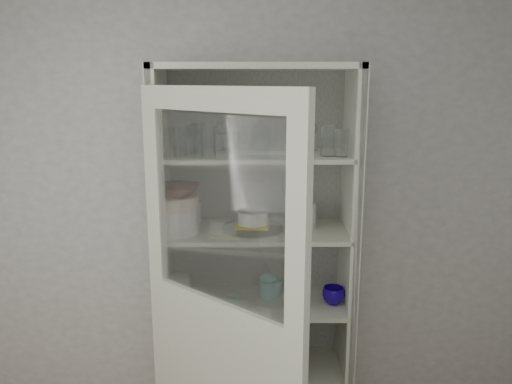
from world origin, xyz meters
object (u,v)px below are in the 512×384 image
at_px(pantry_cabinet, 256,281).
at_px(mug_blue, 333,295).
at_px(glass_platter, 253,227).
at_px(yellow_trivet, 253,225).
at_px(terracotta_bowl, 177,190).
at_px(tin_box, 273,363).
at_px(teal_jar, 267,287).
at_px(plate_stack_front, 178,220).
at_px(plate_stack_back, 183,212).
at_px(grey_bowl_stack, 304,215).
at_px(goblet_0, 196,135).
at_px(cream_dish, 224,362).
at_px(mug_teal, 275,288).
at_px(goblet_2, 289,134).
at_px(mug_white, 292,302).
at_px(measuring_cups, 200,302).
at_px(white_canister, 180,288).
at_px(white_ramekin, 253,217).
at_px(goblet_1, 223,135).
at_px(goblet_3, 311,135).
at_px(cupboard_door, 221,348).
at_px(cream_bowl, 178,202).

xyz_separation_m(pantry_cabinet, mug_blue, (0.41, -0.11, -0.03)).
bearing_deg(glass_platter, yellow_trivet, 0.00).
bearing_deg(terracotta_bowl, tin_box, 5.07).
bearing_deg(pantry_cabinet, teal_jar, -20.21).
xyz_separation_m(plate_stack_front, glass_platter, (0.38, 0.06, -0.05)).
relative_size(plate_stack_back, grey_bowl_stack, 1.45).
height_order(grey_bowl_stack, mug_blue, grey_bowl_stack).
relative_size(goblet_0, yellow_trivet, 0.95).
height_order(teal_jar, tin_box, teal_jar).
bearing_deg(cream_dish, plate_stack_front, -168.09).
distance_m(pantry_cabinet, plate_stack_front, 0.56).
distance_m(goblet_0, terracotta_bowl, 0.31).
bearing_deg(terracotta_bowl, mug_teal, 12.11).
relative_size(goblet_2, mug_white, 1.63).
xyz_separation_m(plate_stack_back, measuring_cups, (0.11, -0.19, -0.44)).
distance_m(plate_stack_back, mug_white, 0.76).
bearing_deg(white_canister, cream_dish, -2.95).
bearing_deg(grey_bowl_stack, glass_platter, -176.64).
height_order(white_ramekin, grey_bowl_stack, grey_bowl_stack).
bearing_deg(white_ramekin, plate_stack_back, 161.15).
height_order(glass_platter, tin_box, glass_platter).
height_order(goblet_1, plate_stack_back, goblet_1).
distance_m(grey_bowl_stack, mug_blue, 0.46).
relative_size(white_ramekin, cream_dish, 0.70).
bearing_deg(goblet_3, tin_box, -154.11).
height_order(goblet_0, glass_platter, goblet_0).
bearing_deg(cupboard_door, white_ramekin, 115.40).
height_order(cream_bowl, mug_teal, cream_bowl).
bearing_deg(plate_stack_front, mug_white, -6.45).
distance_m(plate_stack_front, tin_box, 0.97).
relative_size(terracotta_bowl, mug_white, 2.25).
height_order(goblet_3, mug_white, goblet_3).
distance_m(terracotta_bowl, cream_dish, 1.01).
height_order(goblet_3, plate_stack_back, goblet_3).
height_order(mug_blue, teal_jar, teal_jar).
height_order(cupboard_door, tin_box, cupboard_door).
bearing_deg(plate_stack_front, teal_jar, 12.01).
bearing_deg(cream_dish, white_ramekin, 3.28).
bearing_deg(teal_jar, mug_blue, -14.39).
bearing_deg(mug_teal, plate_stack_back, 177.01).
xyz_separation_m(cupboard_door, cream_dish, (-0.02, 0.51, -0.38)).
xyz_separation_m(goblet_1, goblet_2, (0.35, 0.05, -0.00)).
xyz_separation_m(goblet_0, goblet_2, (0.49, 0.03, -0.00)).
relative_size(cupboard_door, goblet_1, 11.74).
xyz_separation_m(cupboard_door, plate_stack_back, (-0.24, 0.65, 0.44)).
height_order(white_ramekin, mug_white, white_ramekin).
bearing_deg(pantry_cabinet, mug_white, -45.39).
height_order(goblet_3, terracotta_bowl, goblet_3).
xyz_separation_m(cupboard_door, mug_blue, (0.57, 0.47, 0.03)).
distance_m(goblet_1, mug_teal, 0.88).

